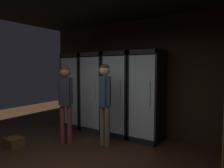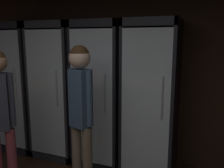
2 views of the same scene
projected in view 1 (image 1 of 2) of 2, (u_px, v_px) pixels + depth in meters
wall_back at (148, 78)px, 4.97m from camera, size 6.00×0.06×2.80m
cooler_far_left at (78, 91)px, 5.82m from camera, size 0.67×0.66×2.03m
cooler_left at (98, 92)px, 5.43m from camera, size 0.67×0.66×2.03m
cooler_center at (121, 94)px, 5.04m from camera, size 0.67×0.66×2.03m
cooler_right at (148, 96)px, 4.64m from camera, size 0.67×0.66×2.03m
shopper_near at (105, 96)px, 4.24m from camera, size 0.31×0.23×1.72m
shopper_far at (66, 95)px, 4.37m from camera, size 0.27×0.24×1.68m
wine_crate_floor at (14, 142)px, 4.27m from camera, size 0.37×0.30×0.19m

